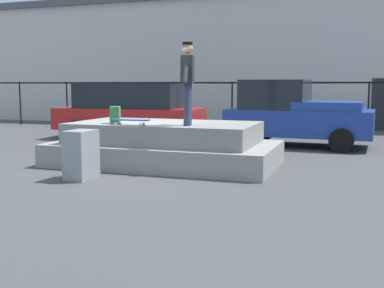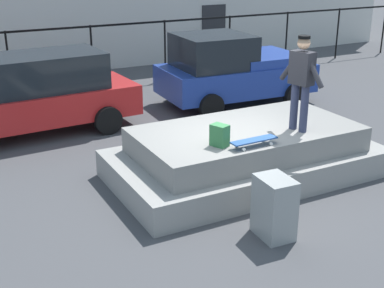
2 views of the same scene
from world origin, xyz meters
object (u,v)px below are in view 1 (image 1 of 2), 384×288
(backpack, at_px, (115,115))
(utility_box, at_px, (81,155))
(car_red_hatchback_near, at_px, (129,110))
(skateboarder, at_px, (188,78))
(skateboard, at_px, (130,120))
(car_blue_pickup_mid, at_px, (295,113))

(backpack, distance_m, utility_box, 1.62)
(car_red_hatchback_near, xyz_separation_m, utility_box, (2.13, -6.31, -0.49))
(utility_box, bearing_deg, car_red_hatchback_near, 111.74)
(skateboarder, height_order, utility_box, skateboarder)
(car_red_hatchback_near, height_order, utility_box, car_red_hatchback_near)
(backpack, distance_m, car_red_hatchback_near, 5.25)
(car_red_hatchback_near, bearing_deg, backpack, -66.81)
(skateboard, relative_size, car_blue_pickup_mid, 0.20)
(car_blue_pickup_mid, bearing_deg, car_red_hatchback_near, 179.81)
(skateboarder, bearing_deg, car_blue_pickup_mid, 71.55)
(skateboarder, xyz_separation_m, utility_box, (-1.59, -1.51, -1.44))
(skateboarder, height_order, car_red_hatchback_near, skateboarder)
(skateboarder, bearing_deg, car_red_hatchback_near, 127.76)
(skateboard, height_order, backpack, backpack)
(backpack, height_order, car_blue_pickup_mid, car_blue_pickup_mid)
(car_red_hatchback_near, distance_m, car_blue_pickup_mid, 5.31)
(skateboard, bearing_deg, utility_box, -109.89)
(skateboarder, distance_m, backpack, 1.82)
(backpack, xyz_separation_m, car_red_hatchback_near, (-2.07, 4.83, -0.17))
(backpack, bearing_deg, skateboarder, 70.01)
(backpack, xyz_separation_m, car_blue_pickup_mid, (3.24, 4.81, -0.18))
(car_red_hatchback_near, height_order, car_blue_pickup_mid, car_blue_pickup_mid)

